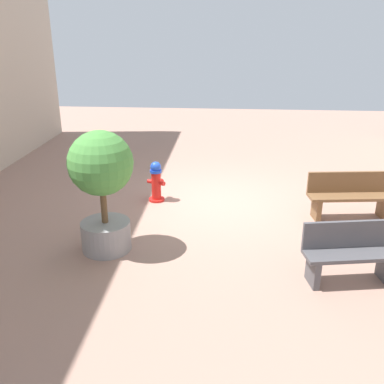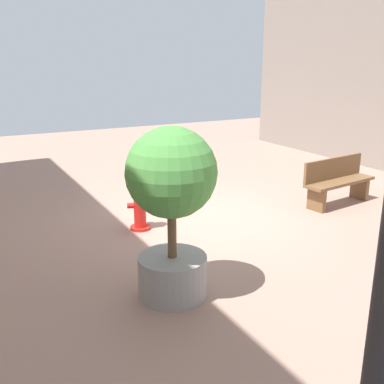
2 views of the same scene
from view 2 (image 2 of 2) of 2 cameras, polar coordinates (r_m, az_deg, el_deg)
ground_plane at (r=8.64m, az=1.68°, el=-2.94°), size 23.40×23.40×0.00m
fire_hydrant at (r=7.86m, az=-6.65°, el=-1.50°), size 0.43×0.42×0.92m
bench_near at (r=9.65m, az=17.93°, el=1.42°), size 1.77×0.64×0.95m
planter_tree at (r=5.35m, az=-2.61°, el=-0.73°), size 1.09×1.09×2.15m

